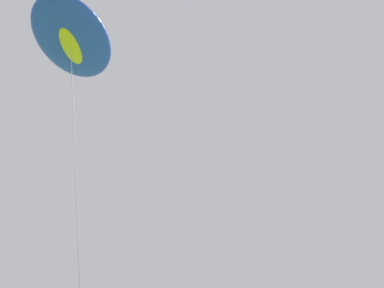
% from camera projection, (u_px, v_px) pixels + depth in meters
% --- Properties ---
extents(big_show_kite, '(8.69, 5.34, 14.58)m').
position_uv_depth(big_show_kite, '(71.00, 36.00, 16.83)').
color(big_show_kite, blue).
rests_on(big_show_kite, ground).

